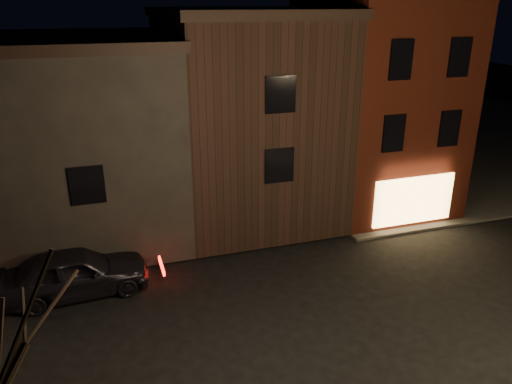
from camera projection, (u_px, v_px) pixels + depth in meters
ground at (294, 332)px, 15.77m from camera, size 120.00×120.00×0.00m
sidewalk_far_right at (433, 133)px, 39.31m from camera, size 30.00×30.00×0.12m
corner_building at (374, 96)px, 24.57m from camera, size 6.50×8.50×10.50m
row_building_a at (242, 112)px, 23.79m from camera, size 7.30×10.30×9.40m
row_building_b at (84, 134)px, 21.85m from camera, size 7.80×10.30×8.40m
parked_car_a at (75, 272)px, 17.56m from camera, size 5.18×2.36×1.72m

